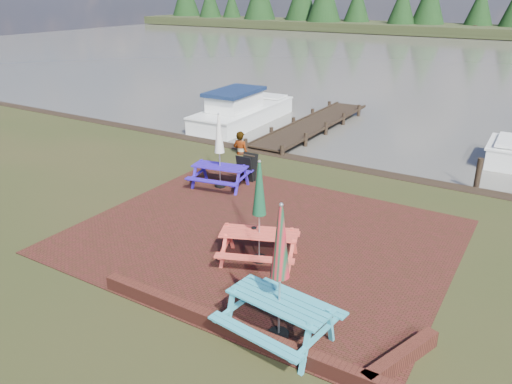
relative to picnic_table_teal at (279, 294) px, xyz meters
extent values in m
plane|color=black|center=(-2.24, 2.20, -0.91)|extent=(120.00, 120.00, 0.00)
cube|color=#351910|center=(-2.24, 3.20, -0.90)|extent=(9.00, 7.50, 0.02)
cube|color=#4C1E16|center=(-0.74, -0.40, -0.76)|extent=(6.00, 0.22, 0.30)
cube|color=#4C1E16|center=(2.06, 0.40, -0.76)|extent=(0.82, 1.77, 0.30)
cube|color=#4E4B43|center=(-2.24, 39.20, -0.91)|extent=(120.00, 60.00, 0.02)
cube|color=teal|center=(0.00, 0.00, -0.14)|extent=(1.94, 0.95, 0.04)
cube|color=teal|center=(-0.09, -0.70, -0.44)|extent=(1.88, 0.48, 0.04)
cube|color=teal|center=(0.09, 0.70, -0.44)|extent=(1.88, 0.48, 0.04)
cube|color=teal|center=(-0.80, 0.10, -0.52)|extent=(0.29, 1.61, 0.76)
cube|color=teal|center=(0.80, -0.10, -0.52)|extent=(0.29, 1.61, 0.76)
cylinder|color=black|center=(0.00, 0.00, -0.85)|extent=(0.37, 0.37, 0.10)
cylinder|color=#B2B2B7|center=(0.00, 0.00, 0.39)|extent=(0.04, 0.04, 2.58)
cone|color=#AE1824|center=(0.00, 0.00, 1.01)|extent=(0.33, 0.33, 1.29)
cube|color=#D54536|center=(-1.68, 2.13, -0.20)|extent=(1.85, 1.26, 0.04)
cube|color=#D54536|center=(-1.44, 1.52, -0.47)|extent=(1.69, 0.85, 0.04)
cube|color=#D54536|center=(-1.92, 2.73, -0.47)|extent=(1.69, 0.85, 0.04)
cube|color=#D54536|center=(-2.38, 1.85, -0.55)|extent=(0.62, 1.42, 0.71)
cube|color=#D54536|center=(-0.99, 2.40, -0.55)|extent=(0.62, 1.42, 0.71)
cylinder|color=black|center=(-1.68, 2.13, -0.86)|extent=(0.34, 0.34, 0.10)
cylinder|color=#B2B2B7|center=(-1.68, 2.13, 0.29)|extent=(0.03, 0.03, 2.39)
cone|color=#103E25|center=(-1.68, 2.13, 0.87)|extent=(0.31, 0.31, 1.20)
cube|color=#2B15A4|center=(-5.05, 5.39, -0.22)|extent=(1.76, 0.94, 0.04)
cube|color=#2B15A4|center=(-4.94, 4.77, -0.49)|extent=(1.69, 0.52, 0.04)
cube|color=#2B15A4|center=(-5.17, 6.01, -0.49)|extent=(1.69, 0.52, 0.04)
cube|color=#2B15A4|center=(-5.77, 5.26, -0.56)|extent=(0.33, 1.44, 0.69)
cube|color=#2B15A4|center=(-4.34, 5.52, -0.56)|extent=(0.33, 1.44, 0.69)
cylinder|color=black|center=(-5.05, 5.39, -0.86)|extent=(0.34, 0.34, 0.09)
cylinder|color=#B2B2B7|center=(-5.05, 5.39, 0.26)|extent=(0.03, 0.03, 2.33)
cone|color=beige|center=(-5.05, 5.39, 0.82)|extent=(0.30, 0.30, 1.16)
cube|color=black|center=(-4.64, 6.15, -0.46)|extent=(0.55, 0.22, 0.88)
cube|color=black|center=(-4.64, 6.45, -0.46)|extent=(0.55, 0.22, 0.88)
cube|color=black|center=(-4.64, 6.30, -0.03)|extent=(0.54, 0.05, 0.03)
cube|color=black|center=(-5.74, 13.70, -0.79)|extent=(1.60, 9.00, 0.06)
cube|color=black|center=(-6.49, 13.70, -0.74)|extent=(0.08, 9.00, 0.08)
cube|color=black|center=(-4.99, 13.70, -0.74)|extent=(0.08, 9.00, 0.08)
cylinder|color=black|center=(-6.54, 9.20, -1.01)|extent=(0.16, 0.16, 1.00)
cylinder|color=black|center=(-4.94, 9.20, -1.01)|extent=(0.16, 0.16, 1.00)
cube|color=silver|center=(-9.20, 13.16, -0.81)|extent=(2.38, 6.33, 0.89)
cube|color=silver|center=(-9.20, 13.16, -0.34)|extent=(2.42, 6.46, 0.07)
cube|color=silver|center=(-9.17, 12.41, 0.09)|extent=(1.64, 2.68, 0.76)
cube|color=#101D3C|center=(-9.17, 12.41, 0.52)|extent=(1.83, 3.06, 0.16)
cube|color=silver|center=(-9.28, 15.54, -0.23)|extent=(1.86, 1.19, 0.09)
imported|color=gray|center=(-6.34, 8.53, -0.04)|extent=(0.65, 0.44, 1.73)
camera|label=1|loc=(3.42, -6.39, 4.86)|focal=35.00mm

